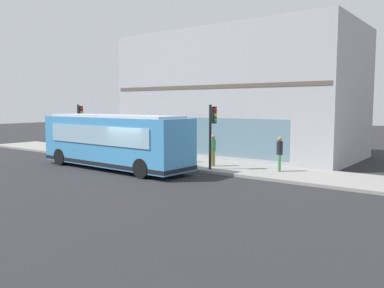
# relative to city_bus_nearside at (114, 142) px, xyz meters

# --- Properties ---
(ground) EXTENTS (120.00, 120.00, 0.00)m
(ground) POSITION_rel_city_bus_nearside_xyz_m (-0.73, -2.30, -1.55)
(ground) COLOR #262628
(sidewalk_curb) EXTENTS (4.06, 40.00, 0.15)m
(sidewalk_curb) POSITION_rel_city_bus_nearside_xyz_m (3.90, -2.30, -1.48)
(sidewalk_curb) COLOR gray
(sidewalk_curb) RESTS_ON ground
(building_corner) EXTENTS (8.49, 16.40, 8.72)m
(building_corner) POSITION_rel_city_bus_nearside_xyz_m (10.15, -2.30, 2.80)
(building_corner) COLOR #A8A8AD
(building_corner) RESTS_ON ground
(city_bus_nearside) EXTENTS (2.84, 10.11, 3.07)m
(city_bus_nearside) POSITION_rel_city_bus_nearside_xyz_m (0.00, 0.00, 0.00)
(city_bus_nearside) COLOR #3F8CC6
(city_bus_nearside) RESTS_ON ground
(traffic_light_near_corner) EXTENTS (0.32, 0.49, 3.50)m
(traffic_light_near_corner) POSITION_rel_city_bus_nearside_xyz_m (2.38, -5.14, 1.04)
(traffic_light_near_corner) COLOR black
(traffic_light_near_corner) RESTS_ON sidewalk_curb
(traffic_light_down_block) EXTENTS (0.32, 0.49, 3.51)m
(traffic_light_down_block) POSITION_rel_city_bus_nearside_xyz_m (2.33, 6.10, 1.04)
(traffic_light_down_block) COLOR black
(traffic_light_down_block) RESTS_ON sidewalk_curb
(fire_hydrant) EXTENTS (0.35, 0.35, 0.74)m
(fire_hydrant) POSITION_rel_city_bus_nearside_xyz_m (2.63, -3.32, -1.04)
(fire_hydrant) COLOR gold
(fire_hydrant) RESTS_ON sidewalk_curb
(pedestrian_walking_along_curb) EXTENTS (0.32, 0.32, 1.71)m
(pedestrian_walking_along_curb) POSITION_rel_city_bus_nearside_xyz_m (3.42, -2.03, -0.42)
(pedestrian_walking_along_curb) COLOR #3F8C4C
(pedestrian_walking_along_curb) RESTS_ON sidewalk_curb
(pedestrian_near_building_entrance) EXTENTS (0.32, 0.32, 1.78)m
(pedestrian_near_building_entrance) POSITION_rel_city_bus_nearside_xyz_m (3.39, -4.52, -0.37)
(pedestrian_near_building_entrance) COLOR #99994C
(pedestrian_near_building_entrance) RESTS_ON sidewalk_curb
(pedestrian_by_light_pole) EXTENTS (0.32, 0.32, 1.82)m
(pedestrian_by_light_pole) POSITION_rel_city_bus_nearside_xyz_m (3.99, -8.31, -0.35)
(pedestrian_by_light_pole) COLOR #3F8C4C
(pedestrian_by_light_pole) RESTS_ON sidewalk_curb
(newspaper_vending_box) EXTENTS (0.44, 0.42, 0.90)m
(newspaper_vending_box) POSITION_rel_city_bus_nearside_xyz_m (5.22, 2.22, -0.95)
(newspaper_vending_box) COLOR #197233
(newspaper_vending_box) RESTS_ON sidewalk_curb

